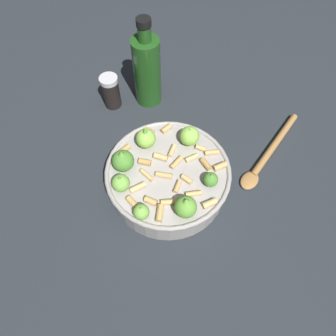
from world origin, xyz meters
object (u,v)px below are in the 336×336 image
cooking_pan (167,176)px  wooden_spoon (268,154)px  pepper_shaker (111,92)px  olive_oil_bottle (147,70)px

cooking_pan → wooden_spoon: 0.25m
pepper_shaker → wooden_spoon: size_ratio=0.35×
cooking_pan → pepper_shaker: 0.28m
cooking_pan → pepper_shaker: (-0.13, -0.25, 0.00)m
olive_oil_bottle → wooden_spoon: size_ratio=0.88×
olive_oil_bottle → wooden_spoon: bearing=88.7°
pepper_shaker → wooden_spoon: bearing=98.3°
wooden_spoon → pepper_shaker: bearing=-81.7°
wooden_spoon → olive_oil_bottle: bearing=-91.3°
cooking_pan → olive_oil_bottle: 0.28m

